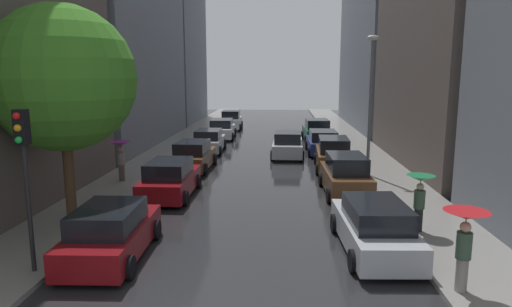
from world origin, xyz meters
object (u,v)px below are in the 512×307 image
parked_car_left_fifth (222,129)px  pedestrian_near_tree (465,232)px  parked_car_left_nearest (111,233)px  parked_car_right_fourth (323,142)px  pedestrian_foreground (420,192)px  traffic_light_left_corner (24,155)px  parked_car_right_second (345,176)px  street_tree_left (62,79)px  lamp_post_right (371,96)px  parked_car_left_third (193,156)px  parked_car_left_fourth (209,141)px  parked_car_right_third (333,155)px  parked_car_left_second (170,179)px  parked_car_right_fifth (317,131)px  parked_car_right_nearest (374,228)px  car_midroad (288,145)px  pedestrian_by_kerb (121,153)px  parked_car_left_sixth (231,120)px

parked_car_left_fifth → pedestrian_near_tree: bearing=-162.7°
parked_car_left_nearest → pedestrian_near_tree: bearing=-103.0°
parked_car_left_nearest → parked_car_right_fourth: size_ratio=0.98×
pedestrian_foreground → traffic_light_left_corner: traffic_light_left_corner is taller
parked_car_right_second → traffic_light_left_corner: traffic_light_left_corner is taller
street_tree_left → lamp_post_right: (11.90, 8.07, -0.96)m
parked_car_left_third → pedestrian_near_tree: pedestrian_near_tree is taller
parked_car_left_fourth → parked_car_right_third: (7.85, -5.40, 0.12)m
street_tree_left → parked_car_left_second: bearing=56.2°
parked_car_left_fifth → pedestrian_foreground: bearing=-159.0°
parked_car_right_fifth → street_tree_left: size_ratio=0.56×
parked_car_right_nearest → pedestrian_near_tree: bearing=-154.1°
car_midroad → pedestrian_by_kerb: pedestrian_by_kerb is taller
parked_car_left_second → parked_car_right_third: size_ratio=0.96×
parked_car_left_second → lamp_post_right: size_ratio=0.64×
parked_car_left_fifth → traffic_light_left_corner: traffic_light_left_corner is taller
parked_car_left_fourth → street_tree_left: bearing=170.0°
parked_car_right_nearest → pedestrian_by_kerb: (-10.60, 8.01, 0.79)m
parked_car_left_sixth → parked_car_left_nearest: bearing=178.7°
parked_car_right_nearest → pedestrian_foreground: 2.39m
parked_car_left_sixth → parked_car_right_fourth: parked_car_left_sixth is taller
parked_car_right_second → traffic_light_left_corner: bearing=131.5°
parked_car_right_third → parked_car_left_nearest: bearing=150.9°
traffic_light_left_corner → parked_car_right_fourth: bearing=64.3°
parked_car_left_second → parked_car_left_fifth: parked_car_left_second is taller
pedestrian_by_kerb → parked_car_left_second: bearing=17.9°
parked_car_right_fourth → parked_car_right_fifth: bearing=-0.5°
parked_car_left_second → lamp_post_right: lamp_post_right is taller
traffic_light_left_corner → parked_car_right_third: bearing=56.4°
parked_car_left_second → pedestrian_near_tree: pedestrian_near_tree is taller
street_tree_left → parked_car_left_third: bearing=75.1°
car_midroad → pedestrian_near_tree: (3.95, -18.57, 0.87)m
parked_car_left_fourth → pedestrian_by_kerb: pedestrian_by_kerb is taller
parked_car_left_third → car_midroad: bearing=-49.2°
parked_car_right_second → parked_car_right_fourth: parked_car_right_second is taller
parked_car_left_nearest → parked_car_left_sixth: 31.02m
parked_car_right_fifth → traffic_light_left_corner: bearing=156.7°
parked_car_left_sixth → pedestrian_by_kerb: bearing=171.2°
pedestrian_near_tree → lamp_post_right: bearing=2.1°
parked_car_left_second → pedestrian_foreground: pedestrian_foreground is taller
parked_car_left_nearest → lamp_post_right: (9.38, 10.93, 3.44)m
parked_car_right_third → car_midroad: parked_car_right_third is taller
parked_car_left_nearest → parked_car_left_third: 12.38m
parked_car_right_third → car_midroad: bearing=34.9°
car_midroad → pedestrian_by_kerb: (-8.18, -7.77, 0.77)m
street_tree_left → lamp_post_right: bearing=34.1°
parked_car_left_nearest → parked_car_right_fifth: (7.71, 23.52, 0.07)m
parked_car_right_fifth → street_tree_left: 23.45m
parked_car_left_sixth → lamp_post_right: lamp_post_right is taller
parked_car_left_second → pedestrian_near_tree: bearing=-133.1°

